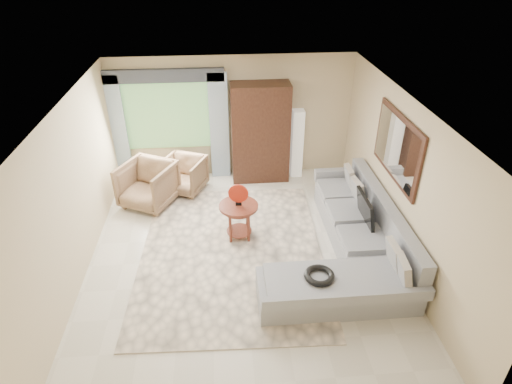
{
  "coord_description": "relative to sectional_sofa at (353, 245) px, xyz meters",
  "views": [
    {
      "loc": [
        -0.27,
        -5.51,
        4.59
      ],
      "look_at": [
        0.25,
        0.35,
        1.05
      ],
      "focal_mm": 30.0,
      "sensor_mm": 36.0,
      "label": 1
    }
  ],
  "objects": [
    {
      "name": "window",
      "position": [
        -3.13,
        3.15,
        1.12
      ],
      "size": [
        1.8,
        0.04,
        1.4
      ],
      "primitive_type": "cube",
      "color": "#669E59",
      "rests_on": "wall_back"
    },
    {
      "name": "curtain_left",
      "position": [
        -4.18,
        3.06,
        0.87
      ],
      "size": [
        0.4,
        0.08,
        2.3
      ],
      "primitive_type": "cube",
      "color": "#9EB7CC",
      "rests_on": "ground"
    },
    {
      "name": "area_rug",
      "position": [
        -1.96,
        0.35,
        -0.27
      ],
      "size": [
        3.16,
        4.12,
        0.02
      ],
      "primitive_type": "cube",
      "rotation": [
        0.0,
        0.0,
        -0.04
      ],
      "color": "#F5DEC2",
      "rests_on": "ground"
    },
    {
      "name": "curtain_right",
      "position": [
        -2.08,
        3.06,
        0.87
      ],
      "size": [
        0.4,
        0.08,
        2.3
      ],
      "primitive_type": "cube",
      "color": "#9EB7CC",
      "rests_on": "ground"
    },
    {
      "name": "ground",
      "position": [
        -1.78,
        0.18,
        -0.28
      ],
      "size": [
        6.0,
        6.0,
        0.0
      ],
      "primitive_type": "plane",
      "color": "silver",
      "rests_on": "ground"
    },
    {
      "name": "tv_screen",
      "position": [
        0.27,
        0.37,
        0.44
      ],
      "size": [
        0.14,
        0.74,
        0.48
      ],
      "primitive_type": "cube",
      "rotation": [
        0.0,
        -0.17,
        0.0
      ],
      "color": "black",
      "rests_on": "sectional_sofa"
    },
    {
      "name": "wall_mirror",
      "position": [
        0.68,
        0.53,
        1.47
      ],
      "size": [
        0.05,
        1.7,
        1.05
      ],
      "color": "black",
      "rests_on": "wall_right"
    },
    {
      "name": "armchair_left",
      "position": [
        -3.51,
        2.01,
        0.15
      ],
      "size": [
        1.26,
        1.27,
        0.87
      ],
      "primitive_type": "imported",
      "rotation": [
        0.0,
        0.0,
        -0.47
      ],
      "color": "#89684B",
      "rests_on": "ground"
    },
    {
      "name": "valance",
      "position": [
        -3.13,
        3.08,
        1.97
      ],
      "size": [
        2.4,
        0.12,
        0.26
      ],
      "primitive_type": "cube",
      "color": "#1E232D",
      "rests_on": "wall_back"
    },
    {
      "name": "armchair_right",
      "position": [
        -2.86,
        2.48,
        0.08
      ],
      "size": [
        1.04,
        1.05,
        0.73
      ],
      "primitive_type": "imported",
      "rotation": [
        0.0,
        0.0,
        -0.42
      ],
      "color": "#866449",
      "rests_on": "ground"
    },
    {
      "name": "coffee_table",
      "position": [
        -1.81,
        0.75,
        0.07
      ],
      "size": [
        0.67,
        0.67,
        0.67
      ],
      "rotation": [
        0.0,
        0.0,
        0.39
      ],
      "color": "#522216",
      "rests_on": "ground"
    },
    {
      "name": "red_disc",
      "position": [
        -1.81,
        0.75,
        0.62
      ],
      "size": [
        0.34,
        0.08,
        0.34
      ],
      "primitive_type": "cylinder",
      "rotation": [
        1.57,
        0.0,
        -0.18
      ],
      "color": "#A82310",
      "rests_on": "coffee_table"
    },
    {
      "name": "sectional_sofa",
      "position": [
        0.0,
        0.0,
        0.0
      ],
      "size": [
        2.3,
        3.46,
        0.9
      ],
      "color": "gray",
      "rests_on": "ground"
    },
    {
      "name": "potted_plant",
      "position": [
        -3.78,
        2.65,
        -0.01
      ],
      "size": [
        0.6,
        0.55,
        0.55
      ],
      "primitive_type": "imported",
      "rotation": [
        0.0,
        0.0,
        0.28
      ],
      "color": "#999999",
      "rests_on": "ground"
    },
    {
      "name": "armoire",
      "position": [
        -1.23,
        2.9,
        0.77
      ],
      "size": [
        1.2,
        0.55,
        2.1
      ],
      "primitive_type": "cube",
      "color": "black",
      "rests_on": "ground"
    },
    {
      "name": "garden_hose",
      "position": [
        -0.78,
        -0.95,
        0.26
      ],
      "size": [
        0.43,
        0.43,
        0.09
      ],
      "primitive_type": "torus",
      "color": "black",
      "rests_on": "sectional_sofa"
    },
    {
      "name": "floor_lamp",
      "position": [
        -0.43,
        2.96,
        0.47
      ],
      "size": [
        0.24,
        0.24,
        1.5
      ],
      "primitive_type": "cube",
      "color": "silver",
      "rests_on": "ground"
    }
  ]
}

